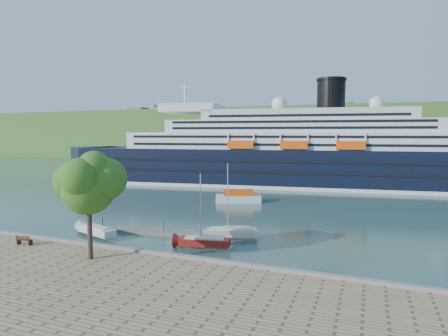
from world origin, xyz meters
TOP-DOWN VIEW (x-y plane):
  - ground at (0.00, 0.00)m, footprint 400.00×400.00m
  - far_hillside at (0.00, 145.00)m, footprint 400.00×50.00m
  - quay_coping at (0.00, -0.20)m, footprint 220.00×0.50m
  - cruise_ship at (3.77, 59.00)m, footprint 115.16×32.09m
  - park_bench at (-9.18, -2.57)m, footprint 1.83×0.93m
  - promenade_tree at (0.43, -3.62)m, footprint 6.63×6.63m
  - floating_pontoon at (-1.91, 9.50)m, footprint 19.74×4.74m
  - sailboat_white_near at (-6.51, 5.43)m, footprint 6.62×3.54m
  - sailboat_red at (7.89, 5.84)m, footprint 6.43×2.93m
  - sailboat_white_far at (9.37, 10.43)m, footprint 6.99×4.37m
  - tender_launch at (2.04, 33.96)m, footprint 8.88×5.73m

SIDE VIEW (x-z plane):
  - ground at x=0.00m, z-range 0.00..0.00m
  - floating_pontoon at x=-1.91m, z-range 0.00..0.44m
  - quay_coping at x=0.00m, z-range 1.00..1.30m
  - tender_launch at x=2.04m, z-range 0.00..2.32m
  - park_bench at x=-9.18m, z-range 1.00..2.12m
  - sailboat_red at x=7.89m, z-range 0.00..8.03m
  - sailboat_white_near at x=-6.51m, z-range 0.00..8.25m
  - sailboat_white_far at x=9.37m, z-range 0.00..8.77m
  - promenade_tree at x=0.43m, z-range 1.00..11.98m
  - far_hillside at x=0.00m, z-range 0.00..24.00m
  - cruise_ship at x=3.77m, z-range 0.00..25.59m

